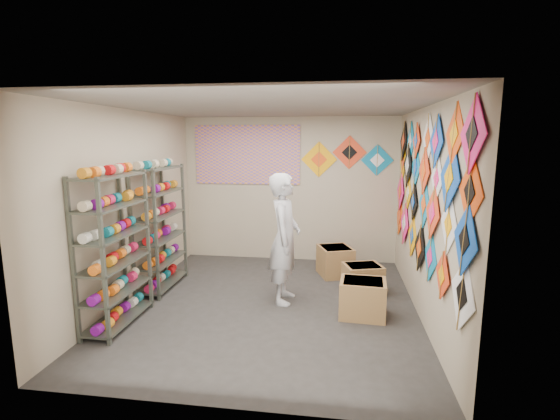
% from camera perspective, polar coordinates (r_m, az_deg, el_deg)
% --- Properties ---
extents(ground, '(4.50, 4.50, 0.00)m').
position_cam_1_polar(ground, '(5.84, -1.42, -13.16)').
color(ground, '#2C2926').
extents(room_walls, '(4.50, 4.50, 4.50)m').
position_cam_1_polar(room_walls, '(5.41, -1.50, 3.08)').
color(room_walls, tan).
rests_on(room_walls, ground).
extents(shelf_rack_front, '(0.40, 1.10, 1.90)m').
position_cam_1_polar(shelf_rack_front, '(5.36, -22.28, -5.30)').
color(shelf_rack_front, '#4C5147').
rests_on(shelf_rack_front, ground).
extents(shelf_rack_back, '(0.40, 1.10, 1.90)m').
position_cam_1_polar(shelf_rack_back, '(6.48, -16.51, -2.42)').
color(shelf_rack_back, '#4C5147').
rests_on(shelf_rack_back, ground).
extents(string_spools, '(0.12, 2.36, 0.12)m').
position_cam_1_polar(string_spools, '(5.89, -19.17, -2.83)').
color(string_spools, '#E11C4F').
rests_on(string_spools, ground).
extents(kite_wall_display, '(0.06, 4.31, 2.07)m').
position_cam_1_polar(kite_wall_display, '(5.46, 19.50, 2.56)').
color(kite_wall_display, white).
rests_on(kite_wall_display, room_walls).
extents(back_wall_kites, '(1.67, 0.02, 0.77)m').
position_cam_1_polar(back_wall_kites, '(7.54, 9.24, 7.32)').
color(back_wall_kites, '#FFA804').
rests_on(back_wall_kites, room_walls).
extents(poster, '(2.00, 0.01, 1.10)m').
position_cam_1_polar(poster, '(7.72, -4.64, 7.74)').
color(poster, '#7450AE').
rests_on(poster, room_walls).
extents(shopkeeper, '(0.69, 0.47, 1.83)m').
position_cam_1_polar(shopkeeper, '(5.69, 0.65, -4.02)').
color(shopkeeper, silver).
rests_on(shopkeeper, ground).
extents(carton_a, '(0.62, 0.53, 0.49)m').
position_cam_1_polar(carton_a, '(5.51, 11.53, -12.07)').
color(carton_a, olive).
rests_on(carton_a, ground).
extents(carton_b, '(0.65, 0.58, 0.44)m').
position_cam_1_polar(carton_b, '(6.28, 11.54, -9.51)').
color(carton_b, olive).
rests_on(carton_b, ground).
extents(carton_c, '(0.67, 0.70, 0.49)m').
position_cam_1_polar(carton_c, '(7.01, 7.77, -7.13)').
color(carton_c, olive).
rests_on(carton_c, ground).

